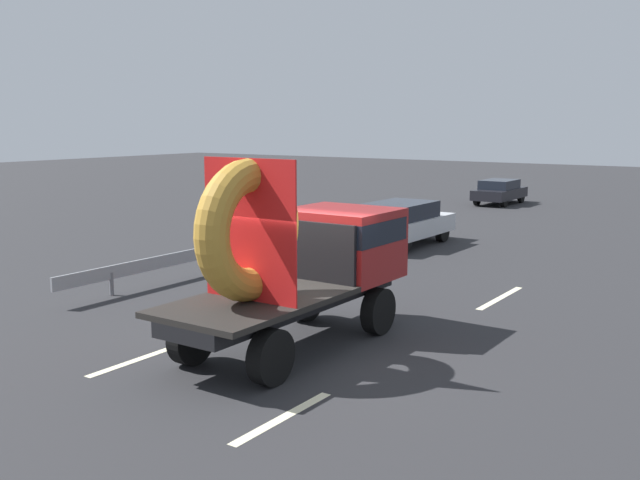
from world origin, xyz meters
The scene contains 9 objects.
ground_plane centered at (0.00, 0.00, 0.00)m, with size 120.00×120.00×0.00m, color #28282B.
flatbed_truck centered at (-0.05, 0.45, 1.64)m, with size 2.02×5.25×3.46m.
distant_sedan centered at (-3.60, 10.80, 0.77)m, with size 1.88×4.40×1.43m.
guardrail centered at (-5.91, 5.61, 0.53)m, with size 0.10×12.88×0.71m.
lane_dash_left_near centered at (-1.83, -1.98, 0.00)m, with size 2.24×0.16×0.01m, color beige.
lane_dash_left_far centered at (-1.83, 5.57, 0.00)m, with size 2.87×0.16×0.01m, color beige.
lane_dash_right_near centered at (1.72, -2.59, 0.00)m, with size 2.14×0.16×0.01m, color beige.
lane_dash_right_far centered at (1.72, 5.70, 0.00)m, with size 2.60×0.16×0.01m, color beige.
oncoming_car centered at (-5.30, 24.25, 0.65)m, with size 1.59×3.70×1.21m.
Camera 1 is at (7.46, -10.06, 4.03)m, focal length 40.49 mm.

